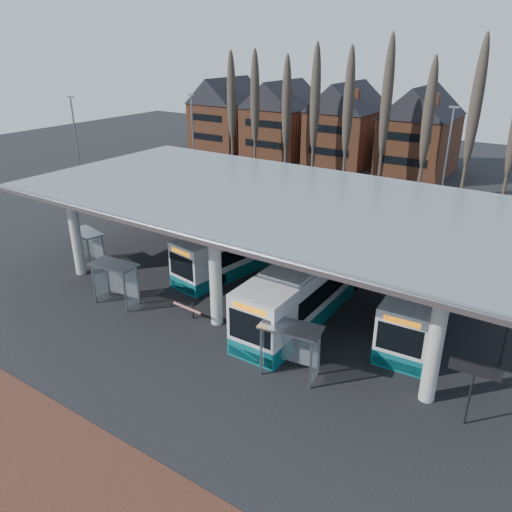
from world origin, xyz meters
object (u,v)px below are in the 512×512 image
Objects in this scene: shelter_0 at (89,240)px; shelter_2 at (291,338)px; bus_1 at (247,244)px; bus_2 at (312,283)px; bus_3 at (427,294)px; shelter_1 at (116,274)px.

shelter_2 is at bearing 2.46° from shelter_0.
bus_1 is at bearing 46.09° from shelter_0.
bus_2 is 6.59m from bus_3.
bus_3 is at bearing 6.45° from bus_1.
shelter_2 reaches higher than shelter_1.
bus_1 is at bearing 125.33° from shelter_2.
bus_2 is at bearing -16.33° from bus_1.
bus_1 reaches higher than bus_3.
bus_3 reaches higher than shelter_1.
shelter_1 reaches higher than shelter_0.
bus_3 is 9.75m from shelter_2.
bus_1 is 1.01× the size of bus_3.
shelter_1 is at bearing -150.52° from bus_2.
shelter_1 is at bearing 169.90° from shelter_2.
shelter_1 is (-3.31, -9.15, 0.39)m from bus_1.
bus_2 is 11.86m from shelter_1.
shelter_2 is (18.48, -3.19, 0.11)m from shelter_0.
bus_2 is 4.33× the size of shelter_1.
bus_3 is 18.43m from shelter_1.
bus_1 is 7.71m from bus_2.
shelter_1 is 0.97× the size of shelter_2.
bus_1 is 12.98m from bus_3.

